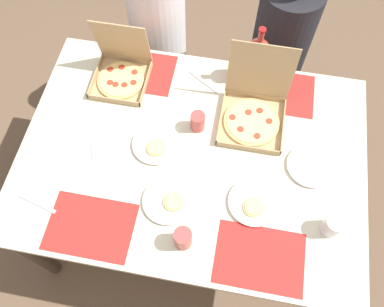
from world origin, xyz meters
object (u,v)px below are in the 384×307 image
at_px(cup_spare, 198,122).
at_px(diner_right_seat, 276,57).
at_px(plate_far_right, 156,144).
at_px(plate_middle, 168,201).
at_px(pizza_box_corner_left, 121,72).
at_px(diner_left_seat, 159,41).
at_px(cup_red, 183,238).
at_px(pizza_box_corner_right, 254,111).
at_px(plate_near_right, 253,203).
at_px(plate_near_left, 310,166).
at_px(soda_bottle, 256,58).
at_px(cup_clear_left, 333,226).

bearing_deg(cup_spare, diner_right_seat, 62.47).
height_order(plate_far_right, plate_middle, same).
relative_size(pizza_box_corner_left, diner_left_seat, 0.24).
distance_m(pizza_box_corner_left, cup_red, 0.89).
height_order(pizza_box_corner_right, plate_far_right, pizza_box_corner_right).
bearing_deg(plate_near_right, pizza_box_corner_left, 142.92).
relative_size(plate_near_left, soda_bottle, 0.66).
bearing_deg(cup_clear_left, pizza_box_corner_right, 127.56).
height_order(pizza_box_corner_right, diner_left_seat, diner_left_seat).
distance_m(diner_left_seat, diner_right_seat, 0.71).
relative_size(diner_left_seat, diner_right_seat, 0.99).
relative_size(pizza_box_corner_left, plate_near_right, 1.37).
bearing_deg(plate_far_right, pizza_box_corner_left, 126.18).
xyz_separation_m(plate_far_right, soda_bottle, (0.39, 0.48, 0.12)).
distance_m(plate_far_right, cup_spare, 0.22).
relative_size(plate_near_right, plate_middle, 1.01).
distance_m(plate_middle, cup_spare, 0.40).
relative_size(soda_bottle, cup_spare, 3.37).
xyz_separation_m(plate_middle, cup_clear_left, (0.68, 0.00, 0.04)).
height_order(plate_near_left, soda_bottle, soda_bottle).
relative_size(plate_far_right, soda_bottle, 0.68).
height_order(pizza_box_corner_right, cup_clear_left, pizza_box_corner_right).
xyz_separation_m(cup_red, cup_clear_left, (0.59, 0.16, -0.00)).
relative_size(cup_clear_left, diner_left_seat, 0.08).
bearing_deg(plate_far_right, diner_right_seat, 57.12).
relative_size(plate_middle, soda_bottle, 0.67).
bearing_deg(plate_middle, soda_bottle, 69.36).
bearing_deg(plate_far_right, cup_clear_left, -17.79).
bearing_deg(plate_near_right, plate_far_right, 156.85).
distance_m(plate_far_right, diner_right_seat, 0.99).
distance_m(plate_near_right, cup_spare, 0.45).
bearing_deg(plate_far_right, plate_near_right, -23.15).
bearing_deg(plate_middle, cup_clear_left, 0.36).
bearing_deg(soda_bottle, diner_right_seat, 68.18).
xyz_separation_m(cup_red, diner_left_seat, (-0.39, 1.23, -0.27)).
height_order(cup_red, diner_left_seat, diner_left_seat).
height_order(pizza_box_corner_left, plate_near_right, pizza_box_corner_left).
relative_size(plate_near_left, cup_spare, 2.22).
xyz_separation_m(plate_middle, diner_right_seat, (0.41, 1.07, -0.22)).
relative_size(plate_middle, plate_near_left, 1.02).
xyz_separation_m(pizza_box_corner_right, cup_spare, (-0.25, -0.10, -0.00)).
xyz_separation_m(plate_far_right, plate_near_left, (0.70, 0.02, -0.00)).
distance_m(plate_near_left, diner_left_seat, 1.21).
bearing_deg(soda_bottle, plate_near_left, -55.99).
distance_m(plate_far_right, plate_near_left, 0.70).
bearing_deg(pizza_box_corner_left, cup_red, -58.80).
relative_size(pizza_box_corner_right, diner_left_seat, 0.28).
xyz_separation_m(plate_near_right, diner_left_seat, (-0.66, 1.01, -0.23)).
distance_m(plate_near_left, soda_bottle, 0.57).
xyz_separation_m(plate_near_right, plate_middle, (-0.36, -0.06, 0.00)).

